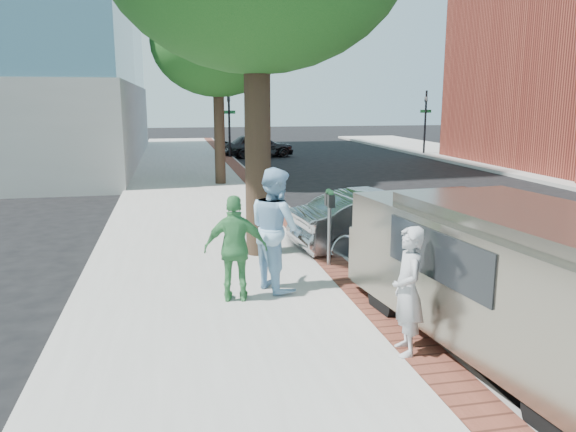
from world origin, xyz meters
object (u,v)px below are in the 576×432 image
object	(u,v)px
person_green	(236,249)
sedan_silver	(384,221)
person_officer	(276,229)
parking_meter	(330,211)
person_gray	(408,291)
bg_car	(259,145)
van	(506,274)

from	to	relation	value
person_green	sedan_silver	xyz separation A→B (m)	(3.58, 2.84, -0.32)
sedan_silver	person_officer	bearing A→B (deg)	123.17
parking_meter	person_officer	bearing A→B (deg)	-138.83
person_gray	bg_car	xyz separation A→B (m)	(2.19, 26.10, -0.28)
person_gray	person_officer	world-z (taller)	person_officer
person_green	van	bearing A→B (deg)	153.24
person_officer	van	world-z (taller)	person_officer
parking_meter	sedan_silver	size ratio (longest dim) A/B	0.36
sedan_silver	person_gray	bearing A→B (deg)	154.89
person_green	bg_car	world-z (taller)	person_green
van	parking_meter	bearing A→B (deg)	101.27
person_green	bg_car	bearing A→B (deg)	-90.66
parking_meter	van	distance (m)	4.04
person_officer	van	distance (m)	3.72
person_gray	van	xyz separation A→B (m)	(1.35, 0.02, 0.13)
person_gray	person_officer	distance (m)	3.01
person_gray	van	distance (m)	1.35
person_gray	bg_car	bearing A→B (deg)	-176.38
person_green	sedan_silver	world-z (taller)	person_green
person_officer	person_green	xyz separation A→B (m)	(-0.72, -0.46, -0.18)
sedan_silver	bg_car	bearing A→B (deg)	-7.92
person_gray	person_green	bearing A→B (deg)	-132.96
person_green	van	size ratio (longest dim) A/B	0.30
sedan_silver	bg_car	distance (m)	20.95
parking_meter	person_gray	bearing A→B (deg)	-91.47
van	person_gray	bearing A→B (deg)	173.96
parking_meter	van	size ratio (longest dim) A/B	0.26
person_gray	person_green	xyz separation A→B (m)	(-1.85, 2.32, 0.03)
parking_meter	bg_car	bearing A→B (deg)	84.63
parking_meter	sedan_silver	bearing A→B (deg)	38.75
person_gray	bg_car	size ratio (longest dim) A/B	0.40
person_gray	sedan_silver	xyz separation A→B (m)	(1.72, 5.16, -0.29)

